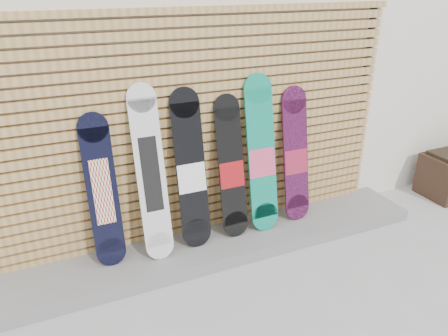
{
  "coord_description": "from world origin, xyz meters",
  "views": [
    {
      "loc": [
        -1.47,
        -2.72,
        2.53
      ],
      "look_at": [
        0.08,
        0.75,
        0.85
      ],
      "focal_mm": 35.0,
      "sensor_mm": 36.0,
      "label": 1
    }
  ],
  "objects_px": {
    "snowboard_0": "(102,192)",
    "snowboard_5": "(296,156)",
    "snowboard_4": "(262,156)",
    "snowboard_3": "(231,169)",
    "snowboard_1": "(151,174)",
    "snowboard_2": "(191,171)"
  },
  "relations": [
    {
      "from": "snowboard_0",
      "to": "snowboard_5",
      "type": "distance_m",
      "value": 1.98
    },
    {
      "from": "snowboard_4",
      "to": "snowboard_3",
      "type": "bearing_deg",
      "value": 178.38
    },
    {
      "from": "snowboard_0",
      "to": "snowboard_4",
      "type": "height_order",
      "value": "snowboard_4"
    },
    {
      "from": "snowboard_3",
      "to": "snowboard_1",
      "type": "bearing_deg",
      "value": -178.06
    },
    {
      "from": "snowboard_5",
      "to": "snowboard_1",
      "type": "bearing_deg",
      "value": -178.44
    },
    {
      "from": "snowboard_2",
      "to": "snowboard_4",
      "type": "relative_size",
      "value": 0.96
    },
    {
      "from": "snowboard_1",
      "to": "snowboard_5",
      "type": "xyz_separation_m",
      "value": [
        1.55,
        0.04,
        -0.1
      ]
    },
    {
      "from": "snowboard_0",
      "to": "snowboard_1",
      "type": "xyz_separation_m",
      "value": [
        0.43,
        -0.04,
        0.1
      ]
    },
    {
      "from": "snowboard_0",
      "to": "snowboard_1",
      "type": "distance_m",
      "value": 0.44
    },
    {
      "from": "snowboard_4",
      "to": "snowboard_0",
      "type": "bearing_deg",
      "value": 179.1
    },
    {
      "from": "snowboard_3",
      "to": "snowboard_2",
      "type": "bearing_deg",
      "value": -179.36
    },
    {
      "from": "snowboard_1",
      "to": "snowboard_3",
      "type": "bearing_deg",
      "value": 1.94
    },
    {
      "from": "snowboard_3",
      "to": "snowboard_5",
      "type": "height_order",
      "value": "snowboard_5"
    },
    {
      "from": "snowboard_4",
      "to": "snowboard_2",
      "type": "bearing_deg",
      "value": 179.65
    },
    {
      "from": "snowboard_3",
      "to": "snowboard_5",
      "type": "xyz_separation_m",
      "value": [
        0.75,
        0.01,
        0.0
      ]
    },
    {
      "from": "snowboard_0",
      "to": "snowboard_3",
      "type": "xyz_separation_m",
      "value": [
        1.23,
        -0.02,
        0.0
      ]
    },
    {
      "from": "snowboard_1",
      "to": "snowboard_2",
      "type": "height_order",
      "value": "snowboard_1"
    },
    {
      "from": "snowboard_2",
      "to": "snowboard_4",
      "type": "distance_m",
      "value": 0.75
    },
    {
      "from": "snowboard_1",
      "to": "snowboard_2",
      "type": "distance_m",
      "value": 0.39
    },
    {
      "from": "snowboard_0",
      "to": "snowboard_5",
      "type": "xyz_separation_m",
      "value": [
        1.98,
        -0.0,
        0.01
      ]
    },
    {
      "from": "snowboard_1",
      "to": "snowboard_4",
      "type": "distance_m",
      "value": 1.13
    },
    {
      "from": "snowboard_2",
      "to": "snowboard_4",
      "type": "bearing_deg",
      "value": -0.35
    }
  ]
}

